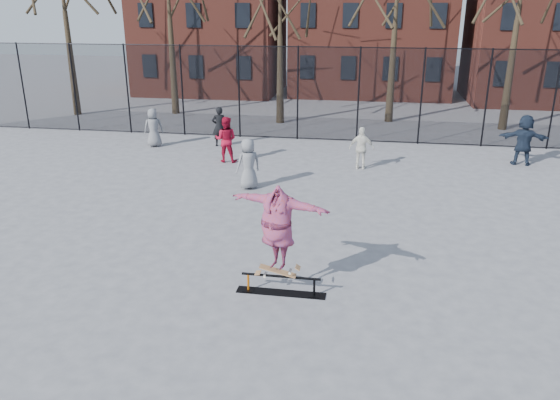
% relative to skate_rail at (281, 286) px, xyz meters
% --- Properties ---
extents(ground, '(100.00, 100.00, 0.00)m').
position_rel_skate_rail_xyz_m(ground, '(-0.14, 0.60, -0.16)').
color(ground, slate).
extents(skate_rail, '(1.86, 0.28, 0.41)m').
position_rel_skate_rail_xyz_m(skate_rail, '(0.00, 0.00, 0.00)').
color(skate_rail, black).
rests_on(skate_rail, ground).
extents(skateboard, '(0.83, 0.20, 0.10)m').
position_rel_skate_rail_xyz_m(skateboard, '(-0.07, 0.00, 0.30)').
color(skateboard, '#9F6E3F').
rests_on(skateboard, skate_rail).
extents(skater, '(2.22, 1.20, 1.74)m').
position_rel_skate_rail_xyz_m(skater, '(-0.07, 0.00, 1.22)').
color(skater, '#4C388E').
rests_on(skater, skateboard).
extents(bystander_grey, '(0.93, 0.81, 1.60)m').
position_rel_skate_rail_xyz_m(bystander_grey, '(-7.27, 11.30, 0.64)').
color(bystander_grey, slate).
rests_on(bystander_grey, ground).
extents(bystander_black, '(0.70, 0.59, 1.65)m').
position_rel_skate_rail_xyz_m(bystander_black, '(-4.60, 11.86, 0.66)').
color(bystander_black, black).
rests_on(bystander_black, ground).
extents(bystander_red, '(0.83, 0.65, 1.71)m').
position_rel_skate_rail_xyz_m(bystander_red, '(-3.69, 9.53, 0.70)').
color(bystander_red, maroon).
rests_on(bystander_red, ground).
extents(bystander_white, '(0.92, 0.43, 1.53)m').
position_rel_skate_rail_xyz_m(bystander_white, '(1.37, 9.41, 0.61)').
color(bystander_white, silver).
rests_on(bystander_white, ground).
extents(bystander_navy, '(1.80, 0.79, 1.88)m').
position_rel_skate_rail_xyz_m(bystander_navy, '(7.23, 10.97, 0.78)').
color(bystander_navy, '#1B2637').
rests_on(bystander_navy, ground).
extents(bystander_extra, '(0.96, 0.90, 1.66)m').
position_rel_skate_rail_xyz_m(bystander_extra, '(-2.15, 6.55, 0.67)').
color(bystander_extra, slate).
rests_on(bystander_extra, ground).
extents(fence, '(34.03, 0.07, 4.00)m').
position_rel_skate_rail_xyz_m(fence, '(-0.15, 13.60, 1.89)').
color(fence, black).
rests_on(fence, ground).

